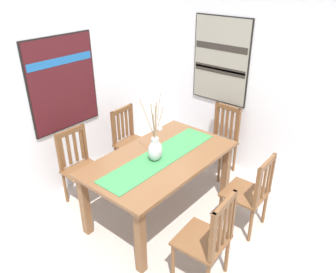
# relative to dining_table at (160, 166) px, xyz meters

# --- Properties ---
(ground_plane) EXTENTS (6.40, 6.40, 0.03)m
(ground_plane) POSITION_rel_dining_table_xyz_m (-0.31, -0.49, -0.66)
(ground_plane) COLOR #B2A89E
(wall_back) EXTENTS (6.40, 0.12, 2.70)m
(wall_back) POSITION_rel_dining_table_xyz_m (-0.31, 1.37, 0.70)
(wall_back) COLOR silver
(wall_back) RESTS_ON ground_plane
(wall_side) EXTENTS (0.12, 6.40, 2.70)m
(wall_side) POSITION_rel_dining_table_xyz_m (1.55, -0.49, 0.70)
(wall_side) COLOR silver
(wall_side) RESTS_ON ground_plane
(dining_table) EXTENTS (1.66, 0.96, 0.76)m
(dining_table) POSITION_rel_dining_table_xyz_m (0.00, 0.00, 0.00)
(dining_table) COLOR brown
(dining_table) RESTS_ON ground_plane
(table_runner) EXTENTS (1.53, 0.36, 0.01)m
(table_runner) POSITION_rel_dining_table_xyz_m (0.00, -0.00, 0.12)
(table_runner) COLOR #388447
(table_runner) RESTS_ON dining_table
(centerpiece_vase) EXTENTS (0.25, 0.26, 0.69)m
(centerpiece_vase) POSITION_rel_dining_table_xyz_m (-0.09, -0.01, 0.25)
(centerpiece_vase) COLOR silver
(centerpiece_vase) RESTS_ON dining_table
(chair_0) EXTENTS (0.44, 0.44, 0.92)m
(chair_0) POSITION_rel_dining_table_xyz_m (0.44, 0.92, -0.17)
(chair_0) COLOR brown
(chair_0) RESTS_ON ground_plane
(chair_1) EXTENTS (0.43, 0.43, 0.90)m
(chair_1) POSITION_rel_dining_table_xyz_m (0.42, -0.88, -0.18)
(chair_1) COLOR brown
(chair_1) RESTS_ON ground_plane
(chair_2) EXTENTS (0.45, 0.45, 0.94)m
(chair_2) POSITION_rel_dining_table_xyz_m (1.23, -0.02, -0.16)
(chair_2) COLOR brown
(chair_2) RESTS_ON ground_plane
(chair_3) EXTENTS (0.43, 0.43, 0.92)m
(chair_3) POSITION_rel_dining_table_xyz_m (-0.40, 0.90, -0.17)
(chair_3) COLOR brown
(chair_3) RESTS_ON ground_plane
(chair_4) EXTENTS (0.45, 0.45, 0.95)m
(chair_4) POSITION_rel_dining_table_xyz_m (-0.44, -0.92, -0.17)
(chair_4) COLOR brown
(chair_4) RESTS_ON ground_plane
(painting_on_back_wall) EXTENTS (0.90, 0.05, 1.11)m
(painting_on_back_wall) POSITION_rel_dining_table_xyz_m (-0.23, 1.30, 0.72)
(painting_on_back_wall) COLOR black
(painting_on_side_wall) EXTENTS (0.05, 0.83, 1.13)m
(painting_on_side_wall) POSITION_rel_dining_table_xyz_m (1.48, 0.21, 0.83)
(painting_on_side_wall) COLOR black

